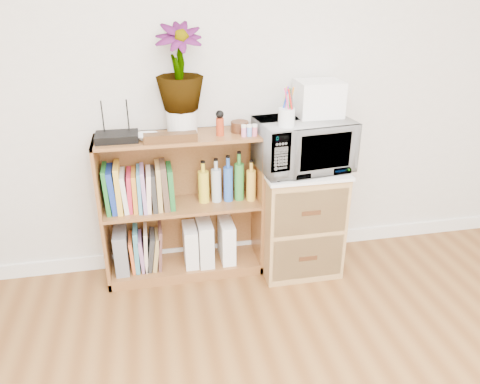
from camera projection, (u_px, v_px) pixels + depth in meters
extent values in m
cube|color=white|center=(233.00, 248.00, 3.33)|extent=(4.00, 0.02, 0.10)
cube|color=brown|center=(183.00, 208.00, 2.96)|extent=(1.00, 0.30, 0.95)
cube|color=#9E7542|center=(298.00, 219.00, 3.08)|extent=(0.50, 0.45, 0.70)
imported|color=silver|center=(303.00, 144.00, 2.86)|extent=(0.60, 0.44, 0.31)
cylinder|color=silver|center=(286.00, 117.00, 2.65)|extent=(0.09, 0.09, 0.10)
cube|color=white|center=(319.00, 98.00, 2.84)|extent=(0.27, 0.22, 0.21)
cube|color=black|center=(117.00, 137.00, 2.68)|extent=(0.24, 0.16, 0.04)
imported|color=white|center=(147.00, 137.00, 2.70)|extent=(0.13, 0.13, 0.03)
cylinder|color=silver|center=(182.00, 122.00, 2.76)|extent=(0.18, 0.18, 0.15)
imported|color=#338038|center=(179.00, 68.00, 2.63)|extent=(0.27, 0.27, 0.48)
cube|color=#39200F|center=(170.00, 138.00, 2.66)|extent=(0.30, 0.08, 0.05)
cylinder|color=#A53014|center=(220.00, 127.00, 2.75)|extent=(0.05, 0.05, 0.11)
cylinder|color=#3D1E10|center=(240.00, 127.00, 2.83)|extent=(0.11, 0.11, 0.06)
cube|color=pink|center=(249.00, 132.00, 2.75)|extent=(0.11, 0.04, 0.06)
cube|color=slate|center=(122.00, 250.00, 3.00)|extent=(0.08, 0.22, 0.28)
cube|color=white|center=(190.00, 245.00, 3.08)|extent=(0.08, 0.21, 0.27)
cube|color=silver|center=(205.00, 241.00, 3.09)|extent=(0.09, 0.24, 0.29)
cube|color=white|center=(227.00, 240.00, 3.12)|extent=(0.09, 0.22, 0.28)
cube|color=#1D6F29|center=(107.00, 189.00, 2.81)|extent=(0.03, 0.20, 0.28)
cube|color=navy|center=(113.00, 190.00, 2.82)|extent=(0.05, 0.20, 0.27)
cube|color=gold|center=(118.00, 188.00, 2.82)|extent=(0.03, 0.20, 0.30)
cube|color=silver|center=(125.00, 191.00, 2.84)|extent=(0.04, 0.20, 0.24)
cube|color=#C82241|center=(130.00, 191.00, 2.85)|extent=(0.03, 0.20, 0.24)
cube|color=orange|center=(135.00, 190.00, 2.85)|extent=(0.03, 0.20, 0.24)
cube|color=teal|center=(139.00, 189.00, 2.85)|extent=(0.03, 0.20, 0.26)
cube|color=#9E74AF|center=(144.00, 188.00, 2.86)|extent=(0.03, 0.20, 0.27)
cube|color=#FFD8C6|center=(148.00, 189.00, 2.87)|extent=(0.04, 0.20, 0.25)
cube|color=#282828|center=(154.00, 189.00, 2.87)|extent=(0.03, 0.20, 0.25)
cube|color=tan|center=(159.00, 186.00, 2.87)|extent=(0.03, 0.20, 0.28)
cube|color=brown|center=(165.00, 185.00, 2.88)|extent=(0.04, 0.20, 0.29)
cube|color=#1A6529|center=(171.00, 186.00, 2.89)|extent=(0.04, 0.20, 0.26)
cylinder|color=yellow|center=(204.00, 183.00, 2.92)|extent=(0.07, 0.07, 0.26)
cylinder|color=#B0BFC8|center=(216.00, 181.00, 2.94)|extent=(0.06, 0.06, 0.28)
cylinder|color=blue|center=(228.00, 179.00, 2.95)|extent=(0.06, 0.06, 0.29)
cylinder|color=#318833|center=(239.00, 177.00, 2.96)|extent=(0.06, 0.06, 0.31)
cylinder|color=gold|center=(250.00, 180.00, 2.98)|extent=(0.06, 0.06, 0.26)
cylinder|color=#ABBABE|center=(261.00, 179.00, 2.99)|extent=(0.07, 0.07, 0.26)
cube|color=#DC5B26|center=(132.00, 253.00, 3.03)|extent=(0.03, 0.19, 0.22)
cube|color=teal|center=(136.00, 248.00, 3.02)|extent=(0.03, 0.19, 0.29)
cube|color=#976598|center=(142.00, 251.00, 3.04)|extent=(0.04, 0.19, 0.23)
cube|color=beige|center=(146.00, 248.00, 3.03)|extent=(0.04, 0.19, 0.28)
cube|color=#292929|center=(151.00, 250.00, 3.04)|extent=(0.07, 0.19, 0.24)
cube|color=#9E8348|center=(156.00, 249.00, 3.05)|extent=(0.06, 0.19, 0.24)
cube|color=brown|center=(160.00, 246.00, 3.05)|extent=(0.04, 0.19, 0.28)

